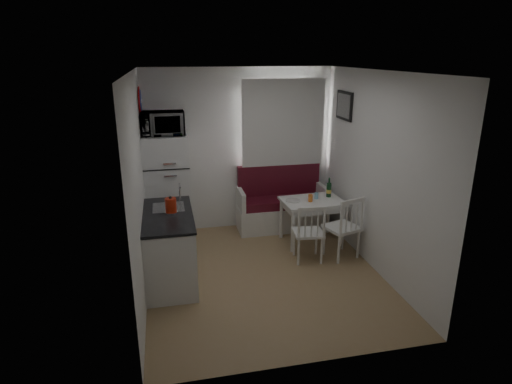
# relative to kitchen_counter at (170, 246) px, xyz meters

# --- Properties ---
(floor) EXTENTS (3.00, 3.50, 0.02)m
(floor) POSITION_rel_kitchen_counter_xyz_m (1.20, -0.16, -0.46)
(floor) COLOR #A58658
(floor) RESTS_ON ground
(ceiling) EXTENTS (3.00, 3.50, 0.02)m
(ceiling) POSITION_rel_kitchen_counter_xyz_m (1.20, -0.16, 2.14)
(ceiling) COLOR white
(ceiling) RESTS_ON wall_back
(wall_back) EXTENTS (3.00, 0.02, 2.60)m
(wall_back) POSITION_rel_kitchen_counter_xyz_m (1.20, 1.59, 0.84)
(wall_back) COLOR white
(wall_back) RESTS_ON floor
(wall_front) EXTENTS (3.00, 0.02, 2.60)m
(wall_front) POSITION_rel_kitchen_counter_xyz_m (1.20, -1.91, 0.84)
(wall_front) COLOR white
(wall_front) RESTS_ON floor
(wall_left) EXTENTS (0.02, 3.50, 2.60)m
(wall_left) POSITION_rel_kitchen_counter_xyz_m (-0.30, -0.16, 0.84)
(wall_left) COLOR white
(wall_left) RESTS_ON floor
(wall_right) EXTENTS (0.02, 3.50, 2.60)m
(wall_right) POSITION_rel_kitchen_counter_xyz_m (2.70, -0.16, 0.84)
(wall_right) COLOR white
(wall_right) RESTS_ON floor
(window) EXTENTS (1.22, 0.06, 1.47)m
(window) POSITION_rel_kitchen_counter_xyz_m (1.90, 1.56, 1.17)
(window) COLOR white
(window) RESTS_ON wall_back
(curtain) EXTENTS (1.35, 0.02, 1.50)m
(curtain) POSITION_rel_kitchen_counter_xyz_m (1.90, 1.49, 1.22)
(curtain) COLOR white
(curtain) RESTS_ON wall_back
(kitchen_counter) EXTENTS (0.62, 1.32, 1.16)m
(kitchen_counter) POSITION_rel_kitchen_counter_xyz_m (0.00, 0.00, 0.00)
(kitchen_counter) COLOR white
(kitchen_counter) RESTS_ON floor
(wall_sign) EXTENTS (0.03, 0.40, 0.40)m
(wall_sign) POSITION_rel_kitchen_counter_xyz_m (-0.27, 1.29, 1.69)
(wall_sign) COLOR #1B3BA6
(wall_sign) RESTS_ON wall_left
(picture_frame) EXTENTS (0.04, 0.52, 0.42)m
(picture_frame) POSITION_rel_kitchen_counter_xyz_m (2.67, 0.94, 1.59)
(picture_frame) COLOR black
(picture_frame) RESTS_ON wall_right
(bench) EXTENTS (1.45, 0.56, 1.04)m
(bench) POSITION_rel_kitchen_counter_xyz_m (1.84, 1.36, -0.11)
(bench) COLOR white
(bench) RESTS_ON floor
(dining_table) EXTENTS (0.94, 0.68, 0.68)m
(dining_table) POSITION_rel_kitchen_counter_xyz_m (2.15, 0.71, 0.15)
(dining_table) COLOR white
(dining_table) RESTS_ON floor
(chair_left) EXTENTS (0.44, 0.42, 0.46)m
(chair_left) POSITION_rel_kitchen_counter_xyz_m (1.90, 0.05, 0.07)
(chair_left) COLOR white
(chair_left) RESTS_ON floor
(chair_right) EXTENTS (0.54, 0.53, 0.49)m
(chair_right) POSITION_rel_kitchen_counter_xyz_m (2.40, 0.04, 0.11)
(chair_right) COLOR white
(chair_right) RESTS_ON floor
(fridge) EXTENTS (0.67, 0.67, 1.67)m
(fridge) POSITION_rel_kitchen_counter_xyz_m (0.02, 1.24, 0.38)
(fridge) COLOR white
(fridge) RESTS_ON floor
(microwave) EXTENTS (0.61, 0.41, 0.34)m
(microwave) POSITION_rel_kitchen_counter_xyz_m (0.02, 1.19, 1.38)
(microwave) COLOR white
(microwave) RESTS_ON fridge
(kettle) EXTENTS (0.16, 0.16, 0.22)m
(kettle) POSITION_rel_kitchen_counter_xyz_m (0.05, -0.01, 0.55)
(kettle) COLOR red
(kettle) RESTS_ON kitchen_counter
(wine_bottle) EXTENTS (0.08, 0.08, 0.31)m
(wine_bottle) POSITION_rel_kitchen_counter_xyz_m (2.45, 0.81, 0.38)
(wine_bottle) COLOR #123B1C
(wine_bottle) RESTS_ON dining_table
(drinking_glass_orange) EXTENTS (0.07, 0.07, 0.11)m
(drinking_glass_orange) POSITION_rel_kitchen_counter_xyz_m (2.10, 0.66, 0.28)
(drinking_glass_orange) COLOR orange
(drinking_glass_orange) RESTS_ON dining_table
(drinking_glass_blue) EXTENTS (0.06, 0.06, 0.10)m
(drinking_glass_blue) POSITION_rel_kitchen_counter_xyz_m (2.23, 0.76, 0.27)
(drinking_glass_blue) COLOR #8CCEEE
(drinking_glass_blue) RESTS_ON dining_table
(plate) EXTENTS (0.22, 0.22, 0.02)m
(plate) POSITION_rel_kitchen_counter_xyz_m (1.85, 0.73, 0.23)
(plate) COLOR white
(plate) RESTS_ON dining_table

